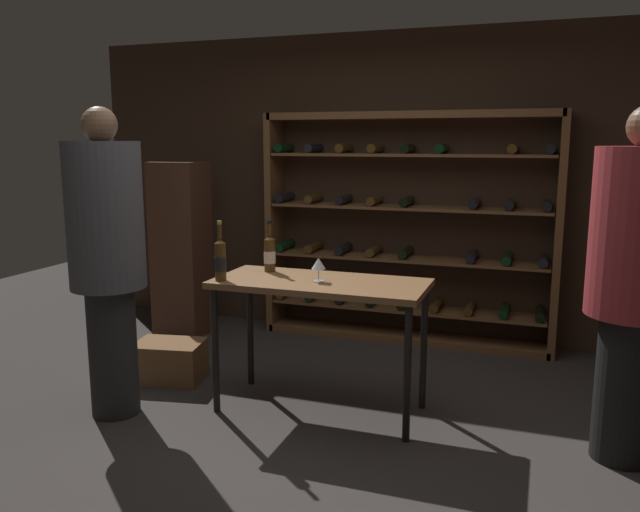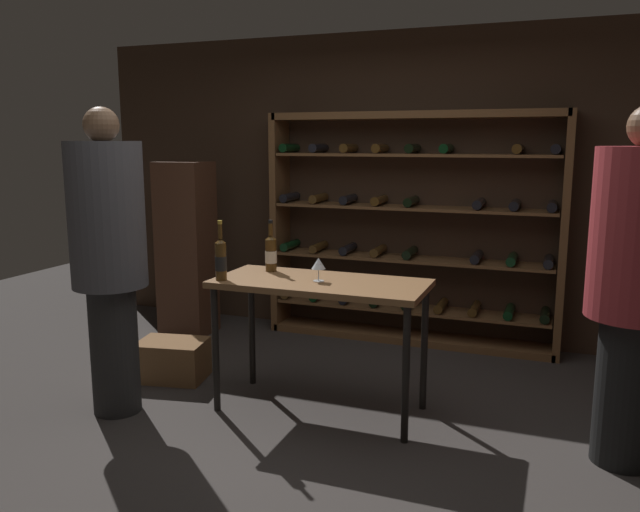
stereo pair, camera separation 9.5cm
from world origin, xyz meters
name	(u,v)px [view 2 (the right image)]	position (x,y,z in m)	size (l,w,h in m)	color
ground_plane	(303,429)	(0.00, 0.00, 0.00)	(10.31, 10.31, 0.00)	#383330
back_wall	(396,187)	(0.00, 2.15, 1.32)	(5.73, 0.10, 2.64)	#3D2B1E
wine_rack	(410,230)	(0.18, 1.94, 0.97)	(2.49, 0.32, 1.96)	brown
tasting_table	(320,295)	(-0.01, 0.31, 0.77)	(1.33, 0.61, 0.86)	brown
person_host_in_suit	(109,249)	(-1.23, -0.17, 1.06)	(0.47, 0.46, 1.92)	#282828
person_guest_khaki	(637,274)	(1.76, 0.26, 1.04)	(0.49, 0.49, 1.90)	black
wine_crate	(172,360)	(-1.22, 0.43, 0.14)	(0.48, 0.34, 0.28)	brown
display_cabinet	(187,249)	(-1.74, 1.48, 0.77)	(0.44, 0.36, 1.54)	#4C2D1E
wine_bottle_amber_reserve	(221,259)	(-0.60, 0.10, 0.99)	(0.07, 0.07, 0.38)	#4C3314
wine_bottle_gold_foil	(271,253)	(-0.42, 0.47, 0.98)	(0.08, 0.08, 0.35)	#4C3314
wine_glass_stemmed_right	(319,264)	(-0.01, 0.29, 0.96)	(0.09, 0.09, 0.15)	silver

